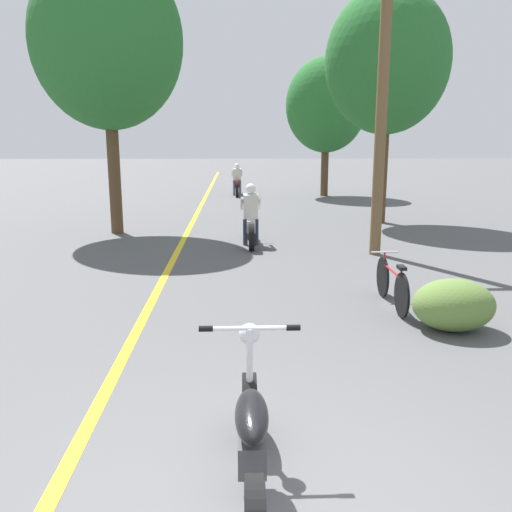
{
  "coord_description": "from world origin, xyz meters",
  "views": [
    {
      "loc": [
        -0.33,
        -3.08,
        2.57
      ],
      "look_at": [
        -0.07,
        4.41,
        0.9
      ],
      "focal_mm": 38.0,
      "sensor_mm": 36.0,
      "label": 1
    }
  ],
  "objects_px": {
    "utility_pole": "(382,109)",
    "bicycle_parked": "(392,284)",
    "roadside_tree_left": "(107,41)",
    "motorcycle_foreground": "(252,439)",
    "roadside_tree_right_far": "(326,105)",
    "motorcycle_rider_lead": "(251,222)",
    "roadside_tree_right_near": "(387,62)",
    "motorcycle_rider_far": "(237,183)"
  },
  "relations": [
    {
      "from": "utility_pole",
      "to": "bicycle_parked",
      "type": "xyz_separation_m",
      "value": [
        -0.69,
        -3.74,
        -2.76
      ]
    },
    {
      "from": "roadside_tree_left",
      "to": "motorcycle_foreground",
      "type": "height_order",
      "value": "roadside_tree_left"
    },
    {
      "from": "roadside_tree_right_far",
      "to": "motorcycle_rider_lead",
      "type": "height_order",
      "value": "roadside_tree_right_far"
    },
    {
      "from": "roadside_tree_right_near",
      "to": "roadside_tree_right_far",
      "type": "bearing_deg",
      "value": 93.99
    },
    {
      "from": "roadside_tree_right_near",
      "to": "bicycle_parked",
      "type": "height_order",
      "value": "roadside_tree_right_near"
    },
    {
      "from": "motorcycle_rider_lead",
      "to": "motorcycle_rider_far",
      "type": "height_order",
      "value": "motorcycle_rider_lead"
    },
    {
      "from": "motorcycle_foreground",
      "to": "bicycle_parked",
      "type": "bearing_deg",
      "value": 62.66
    },
    {
      "from": "utility_pole",
      "to": "motorcycle_foreground",
      "type": "height_order",
      "value": "utility_pole"
    },
    {
      "from": "roadside_tree_right_near",
      "to": "motorcycle_foreground",
      "type": "bearing_deg",
      "value": -108.51
    },
    {
      "from": "motorcycle_foreground",
      "to": "motorcycle_rider_lead",
      "type": "distance_m",
      "value": 9.28
    },
    {
      "from": "motorcycle_foreground",
      "to": "motorcycle_rider_lead",
      "type": "height_order",
      "value": "motorcycle_rider_lead"
    },
    {
      "from": "roadside_tree_right_far",
      "to": "roadside_tree_left",
      "type": "xyz_separation_m",
      "value": [
        -7.04,
        -9.03,
        1.06
      ]
    },
    {
      "from": "utility_pole",
      "to": "roadside_tree_left",
      "type": "bearing_deg",
      "value": 155.22
    },
    {
      "from": "roadside_tree_left",
      "to": "motorcycle_rider_far",
      "type": "bearing_deg",
      "value": 70.93
    },
    {
      "from": "motorcycle_rider_lead",
      "to": "bicycle_parked",
      "type": "bearing_deg",
      "value": -67.44
    },
    {
      "from": "roadside_tree_right_near",
      "to": "bicycle_parked",
      "type": "relative_size",
      "value": 3.95
    },
    {
      "from": "roadside_tree_right_far",
      "to": "motorcycle_rider_far",
      "type": "distance_m",
      "value": 5.04
    },
    {
      "from": "motorcycle_foreground",
      "to": "motorcycle_rider_lead",
      "type": "bearing_deg",
      "value": 88.61
    },
    {
      "from": "utility_pole",
      "to": "roadside_tree_right_far",
      "type": "bearing_deg",
      "value": 86.41
    },
    {
      "from": "bicycle_parked",
      "to": "motorcycle_rider_far",
      "type": "bearing_deg",
      "value": 98.4
    },
    {
      "from": "roadside_tree_left",
      "to": "motorcycle_foreground",
      "type": "xyz_separation_m",
      "value": [
        3.34,
        -11.02,
        -4.45
      ]
    },
    {
      "from": "roadside_tree_right_near",
      "to": "roadside_tree_right_far",
      "type": "height_order",
      "value": "roadside_tree_right_near"
    },
    {
      "from": "motorcycle_rider_lead",
      "to": "motorcycle_foreground",
      "type": "bearing_deg",
      "value": -91.39
    },
    {
      "from": "roadside_tree_right_far",
      "to": "utility_pole",
      "type": "bearing_deg",
      "value": -93.59
    },
    {
      "from": "motorcycle_foreground",
      "to": "bicycle_parked",
      "type": "relative_size",
      "value": 1.2
    },
    {
      "from": "roadside_tree_right_far",
      "to": "roadside_tree_left",
      "type": "height_order",
      "value": "roadside_tree_left"
    },
    {
      "from": "motorcycle_rider_far",
      "to": "bicycle_parked",
      "type": "bearing_deg",
      "value": -81.6
    },
    {
      "from": "roadside_tree_right_far",
      "to": "roadside_tree_left",
      "type": "relative_size",
      "value": 0.82
    },
    {
      "from": "roadside_tree_left",
      "to": "bicycle_parked",
      "type": "xyz_separation_m",
      "value": [
        5.6,
        -6.65,
        -4.52
      ]
    },
    {
      "from": "utility_pole",
      "to": "motorcycle_foreground",
      "type": "relative_size",
      "value": 2.97
    },
    {
      "from": "roadside_tree_right_near",
      "to": "utility_pole",
      "type": "bearing_deg",
      "value": -105.81
    },
    {
      "from": "roadside_tree_left",
      "to": "motorcycle_rider_lead",
      "type": "xyz_separation_m",
      "value": [
        3.56,
        -1.74,
        -4.32
      ]
    },
    {
      "from": "motorcycle_foreground",
      "to": "motorcycle_rider_far",
      "type": "distance_m",
      "value": 20.39
    },
    {
      "from": "utility_pole",
      "to": "motorcycle_rider_lead",
      "type": "relative_size",
      "value": 3.03
    },
    {
      "from": "roadside_tree_left",
      "to": "bicycle_parked",
      "type": "relative_size",
      "value": 4.19
    },
    {
      "from": "utility_pole",
      "to": "roadside_tree_right_far",
      "type": "distance_m",
      "value": 11.98
    },
    {
      "from": "motorcycle_foreground",
      "to": "bicycle_parked",
      "type": "height_order",
      "value": "motorcycle_foreground"
    },
    {
      "from": "roadside_tree_right_near",
      "to": "motorcycle_foreground",
      "type": "height_order",
      "value": "roadside_tree_right_near"
    },
    {
      "from": "utility_pole",
      "to": "roadside_tree_left",
      "type": "relative_size",
      "value": 0.85
    },
    {
      "from": "motorcycle_rider_lead",
      "to": "bicycle_parked",
      "type": "relative_size",
      "value": 1.18
    },
    {
      "from": "roadside_tree_right_far",
      "to": "roadside_tree_left",
      "type": "bearing_deg",
      "value": -127.93
    },
    {
      "from": "utility_pole",
      "to": "motorcycle_rider_far",
      "type": "xyz_separation_m",
      "value": [
        -3.05,
        12.27,
        -2.59
      ]
    }
  ]
}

